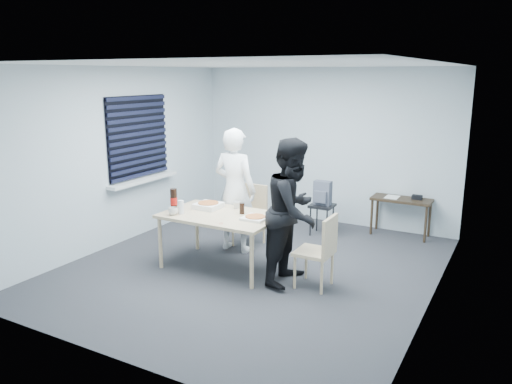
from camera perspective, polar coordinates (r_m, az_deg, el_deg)
The scene contains 19 objects.
room at distance 7.88m, azimuth -13.12°, elevation 5.35°, with size 5.00×5.00×5.00m.
dining_table at distance 6.48m, azimuth -4.01°, elevation -3.04°, with size 1.49×0.94×0.72m.
chair_far at distance 7.43m, azimuth -0.54°, elevation -2.09°, with size 0.42×0.42×0.89m.
chair_right at distance 5.94m, azimuth 7.45°, elevation -6.24°, with size 0.42×0.42×0.89m.
person_white at distance 7.06m, azimuth -2.42°, elevation 0.21°, with size 0.65×0.42×1.77m, color white.
person_black at distance 5.99m, azimuth 4.27°, elevation -2.23°, with size 0.86×0.47×1.77m, color black.
side_table at distance 8.10m, azimuth 16.28°, elevation -1.24°, with size 0.91×0.40×0.60m.
stool at distance 7.92m, azimuth 7.55°, elevation -2.20°, with size 0.35×0.35×0.49m.
backpack at distance 7.84m, azimuth 7.59°, elevation -0.15°, with size 0.27×0.20×0.38m.
pizza_box_a at distance 6.75m, azimuth -5.47°, elevation -1.53°, with size 0.33×0.33×0.08m.
pizza_box_b at distance 6.22m, azimuth -0.08°, elevation -2.95°, with size 0.30×0.30×0.04m.
mug_a at distance 6.49m, azimuth -9.46°, elevation -2.18°, with size 0.12×0.12×0.10m, color silver.
mug_b at distance 6.72m, azimuth -2.23°, elevation -1.50°, with size 0.10×0.10×0.09m, color silver.
cola_glass at distance 6.45m, azimuth -1.62°, elevation -1.89°, with size 0.06×0.06×0.14m, color black.
soda_bottle at distance 6.68m, azimuth -9.38°, elevation -0.90°, with size 0.09×0.09×0.30m.
plastic_cups at distance 6.52m, azimuth -8.57°, elevation -1.72°, with size 0.07×0.07×0.18m, color silver.
rubber_band at distance 6.07m, azimuth -4.00°, elevation -3.59°, with size 0.05×0.05×0.00m, color red.
papers at distance 8.11m, azimuth 15.29°, elevation -0.55°, with size 0.20×0.27×0.00m, color white.
black_box at distance 8.08m, azimuth 17.93°, elevation -0.58°, with size 0.15×0.11×0.06m, color black.
Camera 1 is at (3.02, -5.40, 2.49)m, focal length 35.00 mm.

